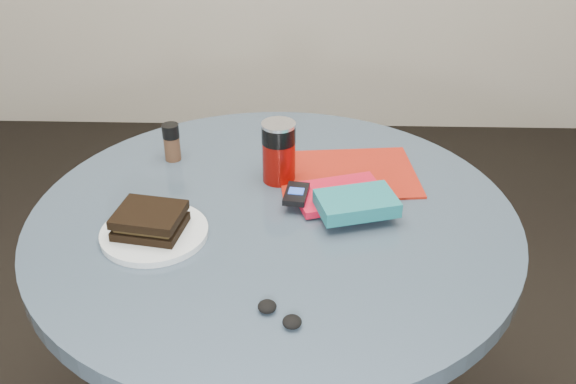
{
  "coord_description": "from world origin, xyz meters",
  "views": [
    {
      "loc": [
        0.06,
        -1.1,
        1.47
      ],
      "look_at": [
        0.03,
        0.0,
        0.8
      ],
      "focal_mm": 40.0,
      "sensor_mm": 36.0,
      "label": 1
    }
  ],
  "objects_px": {
    "soda_can": "(279,152)",
    "mp3_player": "(296,194)",
    "plate": "(154,233)",
    "red_book": "(339,194)",
    "table": "(274,275)",
    "magazine": "(347,174)",
    "novel": "(357,203)",
    "headphones": "(279,314)",
    "pepper_grinder": "(172,142)",
    "sandwich": "(150,220)"
  },
  "relations": [
    {
      "from": "soda_can",
      "to": "mp3_player",
      "type": "distance_m",
      "value": 0.12
    },
    {
      "from": "plate",
      "to": "red_book",
      "type": "bearing_deg",
      "value": 21.49
    },
    {
      "from": "table",
      "to": "soda_can",
      "type": "distance_m",
      "value": 0.27
    },
    {
      "from": "magazine",
      "to": "red_book",
      "type": "distance_m",
      "value": 0.11
    },
    {
      "from": "novel",
      "to": "headphones",
      "type": "relative_size",
      "value": 1.78
    },
    {
      "from": "plate",
      "to": "pepper_grinder",
      "type": "relative_size",
      "value": 2.32
    },
    {
      "from": "plate",
      "to": "mp3_player",
      "type": "relative_size",
      "value": 2.43
    },
    {
      "from": "pepper_grinder",
      "to": "mp3_player",
      "type": "height_order",
      "value": "pepper_grinder"
    },
    {
      "from": "table",
      "to": "soda_can",
      "type": "xyz_separation_m",
      "value": [
        0.01,
        0.13,
        0.23
      ]
    },
    {
      "from": "plate",
      "to": "magazine",
      "type": "bearing_deg",
      "value": 32.82
    },
    {
      "from": "table",
      "to": "red_book",
      "type": "distance_m",
      "value": 0.23
    },
    {
      "from": "magazine",
      "to": "headphones",
      "type": "bearing_deg",
      "value": -111.71
    },
    {
      "from": "pepper_grinder",
      "to": "red_book",
      "type": "relative_size",
      "value": 0.48
    },
    {
      "from": "table",
      "to": "novel",
      "type": "xyz_separation_m",
      "value": [
        0.17,
        -0.02,
        0.2
      ]
    },
    {
      "from": "plate",
      "to": "novel",
      "type": "distance_m",
      "value": 0.4
    },
    {
      "from": "plate",
      "to": "pepper_grinder",
      "type": "distance_m",
      "value": 0.31
    },
    {
      "from": "soda_can",
      "to": "red_book",
      "type": "height_order",
      "value": "soda_can"
    },
    {
      "from": "headphones",
      "to": "table",
      "type": "bearing_deg",
      "value": 94.65
    },
    {
      "from": "novel",
      "to": "headphones",
      "type": "height_order",
      "value": "novel"
    },
    {
      "from": "sandwich",
      "to": "novel",
      "type": "height_order",
      "value": "sandwich"
    },
    {
      "from": "plate",
      "to": "headphones",
      "type": "bearing_deg",
      "value": -41.78
    },
    {
      "from": "magazine",
      "to": "mp3_player",
      "type": "distance_m",
      "value": 0.17
    },
    {
      "from": "magazine",
      "to": "novel",
      "type": "bearing_deg",
      "value": -93.34
    },
    {
      "from": "mp3_player",
      "to": "pepper_grinder",
      "type": "bearing_deg",
      "value": 146.78
    },
    {
      "from": "novel",
      "to": "mp3_player",
      "type": "relative_size",
      "value": 1.8
    },
    {
      "from": "sandwich",
      "to": "red_book",
      "type": "distance_m",
      "value": 0.4
    },
    {
      "from": "soda_can",
      "to": "sandwich",
      "type": "bearing_deg",
      "value": -136.84
    },
    {
      "from": "novel",
      "to": "sandwich",
      "type": "bearing_deg",
      "value": 174.54
    },
    {
      "from": "soda_can",
      "to": "novel",
      "type": "height_order",
      "value": "soda_can"
    },
    {
      "from": "table",
      "to": "pepper_grinder",
      "type": "distance_m",
      "value": 0.39
    },
    {
      "from": "plate",
      "to": "soda_can",
      "type": "relative_size",
      "value": 1.5
    },
    {
      "from": "mp3_player",
      "to": "headphones",
      "type": "xyz_separation_m",
      "value": [
        -0.02,
        -0.34,
        -0.02
      ]
    },
    {
      "from": "plate",
      "to": "novel",
      "type": "relative_size",
      "value": 1.35
    },
    {
      "from": "soda_can",
      "to": "magazine",
      "type": "distance_m",
      "value": 0.17
    },
    {
      "from": "magazine",
      "to": "red_book",
      "type": "xyz_separation_m",
      "value": [
        -0.02,
        -0.11,
        0.01
      ]
    },
    {
      "from": "plate",
      "to": "headphones",
      "type": "distance_m",
      "value": 0.34
    },
    {
      "from": "sandwich",
      "to": "pepper_grinder",
      "type": "distance_m",
      "value": 0.31
    },
    {
      "from": "novel",
      "to": "headphones",
      "type": "bearing_deg",
      "value": -131.24
    },
    {
      "from": "red_book",
      "to": "mp3_player",
      "type": "bearing_deg",
      "value": 177.56
    },
    {
      "from": "soda_can",
      "to": "headphones",
      "type": "relative_size",
      "value": 1.59
    },
    {
      "from": "plate",
      "to": "pepper_grinder",
      "type": "xyz_separation_m",
      "value": [
        -0.02,
        0.31,
        0.04
      ]
    },
    {
      "from": "table",
      "to": "pepper_grinder",
      "type": "height_order",
      "value": "pepper_grinder"
    },
    {
      "from": "table",
      "to": "pepper_grinder",
      "type": "xyz_separation_m",
      "value": [
        -0.25,
        0.22,
        0.21
      ]
    },
    {
      "from": "table",
      "to": "soda_can",
      "type": "relative_size",
      "value": 7.21
    },
    {
      "from": "table",
      "to": "magazine",
      "type": "xyz_separation_m",
      "value": [
        0.16,
        0.16,
        0.17
      ]
    },
    {
      "from": "mp3_player",
      "to": "table",
      "type": "bearing_deg",
      "value": -147.43
    },
    {
      "from": "magazine",
      "to": "novel",
      "type": "xyz_separation_m",
      "value": [
        0.01,
        -0.18,
        0.03
      ]
    },
    {
      "from": "table",
      "to": "plate",
      "type": "xyz_separation_m",
      "value": [
        -0.23,
        -0.09,
        0.17
      ]
    },
    {
      "from": "soda_can",
      "to": "novel",
      "type": "xyz_separation_m",
      "value": [
        0.16,
        -0.15,
        -0.03
      ]
    },
    {
      "from": "red_book",
      "to": "headphones",
      "type": "distance_m",
      "value": 0.39
    }
  ]
}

